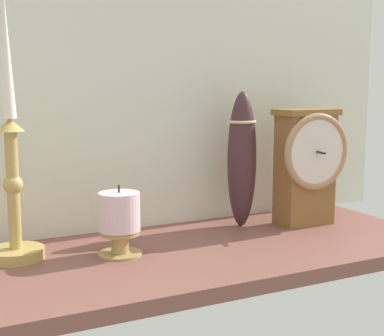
# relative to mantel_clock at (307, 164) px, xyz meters

# --- Properties ---
(ground_plane) EXTENTS (1.00, 0.36, 0.02)m
(ground_plane) POSITION_rel_mantel_clock_xyz_m (-0.33, -0.05, -0.14)
(ground_plane) COLOR brown
(back_wall) EXTENTS (1.20, 0.02, 0.65)m
(back_wall) POSITION_rel_mantel_clock_xyz_m (-0.33, 0.14, 0.20)
(back_wall) COLOR silver
(back_wall) RESTS_ON ground_plane
(mantel_clock) EXTENTS (0.15, 0.10, 0.23)m
(mantel_clock) POSITION_rel_mantel_clock_xyz_m (0.00, 0.00, 0.00)
(mantel_clock) COLOR brown
(mantel_clock) RESTS_ON ground_plane
(candlestick_tall_left) EXTENTS (0.09, 0.09, 0.42)m
(candlestick_tall_left) POSITION_rel_mantel_clock_xyz_m (-0.56, 0.03, 0.01)
(candlestick_tall_left) COLOR tan
(candlestick_tall_left) RESTS_ON ground_plane
(pillar_candle_front) EXTENTS (0.07, 0.07, 0.12)m
(pillar_candle_front) POSITION_rel_mantel_clock_xyz_m (-0.40, -0.03, -0.06)
(pillar_candle_front) COLOR tan
(pillar_candle_front) RESTS_ON ground_plane
(tall_ceramic_vase) EXTENTS (0.06, 0.06, 0.27)m
(tall_ceramic_vase) POSITION_rel_mantel_clock_xyz_m (-0.12, 0.05, 0.01)
(tall_ceramic_vase) COLOR #3F2429
(tall_ceramic_vase) RESTS_ON ground_plane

